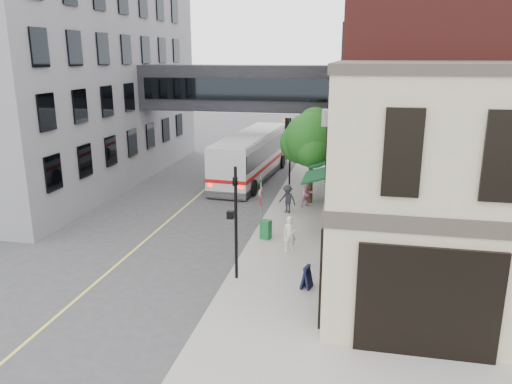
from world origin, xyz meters
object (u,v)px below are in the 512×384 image
at_px(pedestrian_a, 290,234).
at_px(pedestrian_c, 288,199).
at_px(pedestrian_b, 307,194).
at_px(newspaper_box, 266,229).
at_px(sandwich_board, 307,277).
at_px(bus, 252,154).

relative_size(pedestrian_a, pedestrian_c, 1.02).
xyz_separation_m(pedestrian_b, newspaper_box, (-1.37, -5.64, -0.31)).
bearing_deg(pedestrian_a, pedestrian_b, 67.38).
bearing_deg(pedestrian_b, pedestrian_c, -158.68).
bearing_deg(pedestrian_a, sandwich_board, -94.46).
xyz_separation_m(bus, pedestrian_b, (4.66, -6.59, -0.90)).
distance_m(pedestrian_a, newspaper_box, 1.93).
bearing_deg(sandwich_board, bus, 123.92).
bearing_deg(pedestrian_a, pedestrian_c, 76.86).
xyz_separation_m(bus, newspaper_box, (3.29, -12.23, -1.20)).
bearing_deg(newspaper_box, pedestrian_c, 100.51).
height_order(bus, pedestrian_c, bus).
distance_m(bus, pedestrian_a, 14.38).
relative_size(newspaper_box, sandwich_board, 1.03).
relative_size(bus, sandwich_board, 13.69).
distance_m(pedestrian_a, pedestrian_c, 5.68).
relative_size(bus, pedestrian_b, 7.94).
bearing_deg(sandwich_board, newspaper_box, 132.30).
xyz_separation_m(pedestrian_c, sandwich_board, (2.04, -9.11, -0.35)).
bearing_deg(bus, pedestrian_c, -65.02).
bearing_deg(newspaper_box, bus, 121.32).
bearing_deg(pedestrian_c, sandwich_board, -54.81).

